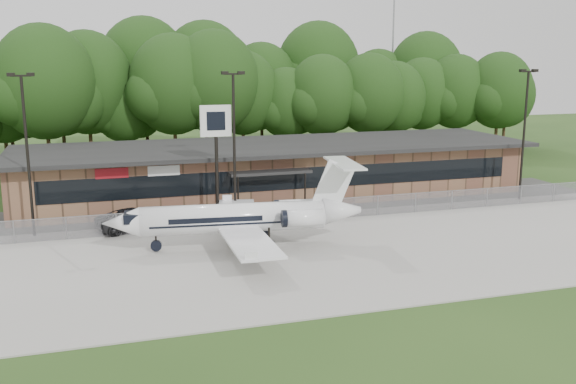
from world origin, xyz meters
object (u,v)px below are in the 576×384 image
object	(u,v)px
terminal	(275,169)
suv	(137,219)
pole_sign	(216,133)
business_jet	(243,218)

from	to	relation	value
terminal	suv	distance (m)	14.00
suv	pole_sign	xyz separation A→B (m)	(5.50, 0.45, 5.41)
suv	pole_sign	size ratio (longest dim) A/B	0.65
business_jet	pole_sign	bearing A→B (deg)	98.75
terminal	suv	size ratio (longest dim) A/B	7.89
business_jet	suv	world-z (taller)	business_jet
business_jet	suv	size ratio (longest dim) A/B	2.95
suv	business_jet	bearing A→B (deg)	-152.32
pole_sign	terminal	bearing A→B (deg)	50.24
business_jet	suv	distance (m)	8.50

